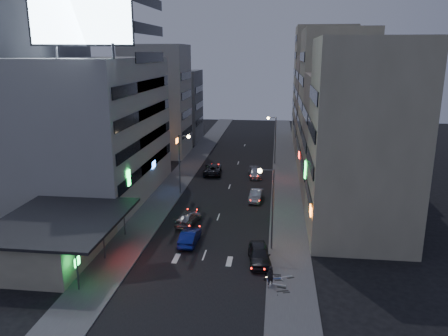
% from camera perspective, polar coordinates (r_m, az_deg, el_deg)
% --- Properties ---
extents(ground, '(180.00, 180.00, 0.00)m').
position_cam_1_polar(ground, '(38.72, -3.59, -13.88)').
color(ground, black).
rests_on(ground, ground).
extents(sidewalk_left, '(4.00, 120.00, 0.12)m').
position_cam_1_polar(sidewalk_left, '(67.56, -5.67, -1.15)').
color(sidewalk_left, '#4C4C4F').
rests_on(sidewalk_left, ground).
extents(sidewalk_right, '(4.00, 120.00, 0.12)m').
position_cam_1_polar(sidewalk_right, '(66.02, 8.02, -1.60)').
color(sidewalk_right, '#4C4C4F').
rests_on(sidewalk_right, ground).
extents(food_court, '(11.00, 13.00, 3.88)m').
position_cam_1_polar(food_court, '(44.03, -21.42, -8.40)').
color(food_court, '#B7AF8F').
rests_on(food_court, ground).
extents(white_building, '(14.00, 24.00, 18.00)m').
position_cam_1_polar(white_building, '(59.05, -16.60, 4.88)').
color(white_building, '#A5A5A0').
rests_on(white_building, ground).
extents(grey_tower, '(10.00, 14.00, 34.00)m').
position_cam_1_polar(grey_tower, '(65.03, -23.54, 12.25)').
color(grey_tower, gray).
rests_on(grey_tower, ground).
extents(shophouse_near, '(10.00, 11.00, 20.00)m').
position_cam_1_polar(shophouse_near, '(45.50, 17.70, 3.26)').
color(shophouse_near, '#B7AF8F').
rests_on(shophouse_near, ground).
extents(shophouse_mid, '(11.00, 12.00, 16.00)m').
position_cam_1_polar(shophouse_mid, '(57.08, 15.99, 3.58)').
color(shophouse_mid, tan).
rests_on(shophouse_mid, ground).
extents(shophouse_far, '(10.00, 14.00, 22.00)m').
position_cam_1_polar(shophouse_far, '(69.30, 14.14, 8.11)').
color(shophouse_far, '#B7AF8F').
rests_on(shophouse_far, ground).
extents(far_left_a, '(11.00, 10.00, 20.00)m').
position_cam_1_polar(far_left_a, '(81.81, -8.75, 8.65)').
color(far_left_a, '#A5A5A0').
rests_on(far_left_a, ground).
extents(far_left_b, '(12.00, 10.00, 15.00)m').
position_cam_1_polar(far_left_b, '(94.71, -6.88, 8.02)').
color(far_left_b, gray).
rests_on(far_left_b, ground).
extents(far_right_a, '(11.00, 12.00, 18.00)m').
position_cam_1_polar(far_right_a, '(84.39, 13.19, 7.93)').
color(far_right_a, tan).
rests_on(far_right_a, ground).
extents(far_right_b, '(12.00, 12.00, 24.00)m').
position_cam_1_polar(far_right_b, '(98.04, 12.75, 10.64)').
color(far_right_b, '#B7AF8F').
rests_on(far_right_b, ground).
extents(billboard, '(9.52, 3.75, 6.20)m').
position_cam_1_polar(billboard, '(47.57, -18.07, 17.86)').
color(billboard, '#595B60').
rests_on(billboard, white_building).
extents(street_lamp_right_near, '(1.60, 0.44, 8.02)m').
position_cam_1_polar(street_lamp_right_near, '(41.52, 5.87, -3.81)').
color(street_lamp_right_near, '#595B60').
rests_on(street_lamp_right_near, sidewalk_right).
extents(street_lamp_left, '(1.60, 0.44, 8.02)m').
position_cam_1_polar(street_lamp_left, '(58.23, -5.48, 1.65)').
color(street_lamp_left, '#595B60').
rests_on(street_lamp_left, sidewalk_left).
extents(street_lamp_right_far, '(1.60, 0.44, 8.02)m').
position_cam_1_polar(street_lamp_right_far, '(74.53, 6.44, 4.53)').
color(street_lamp_right_far, '#595B60').
rests_on(street_lamp_right_far, sidewalk_right).
extents(parked_car_right_near, '(2.50, 4.96, 1.62)m').
position_cam_1_polar(parked_car_right_near, '(40.60, 4.63, -11.18)').
color(parked_car_right_near, '#26272B').
rests_on(parked_car_right_near, ground).
extents(parked_car_right_mid, '(1.79, 4.34, 1.40)m').
position_cam_1_polar(parked_car_right_mid, '(56.65, 4.18, -3.61)').
color(parked_car_right_mid, '#AEB1B7').
rests_on(parked_car_right_mid, ground).
extents(parked_car_left, '(3.18, 6.04, 1.62)m').
position_cam_1_polar(parked_car_left, '(68.86, -1.51, -0.12)').
color(parked_car_left, '#25252A').
rests_on(parked_car_left, ground).
extents(parked_car_right_far, '(2.38, 4.68, 1.30)m').
position_cam_1_polar(parked_car_right_far, '(67.22, 4.05, -0.67)').
color(parked_car_right_far, '#A4A5AC').
rests_on(parked_car_right_far, ground).
extents(road_car_blue, '(1.67, 4.45, 1.45)m').
position_cam_1_polar(road_car_blue, '(44.36, -4.49, -8.95)').
color(road_car_blue, navy).
rests_on(road_car_blue, ground).
extents(road_car_silver, '(2.72, 4.94, 1.36)m').
position_cam_1_polar(road_car_silver, '(49.25, -4.69, -6.53)').
color(road_car_silver, '#979A9F').
rests_on(road_car_silver, ground).
extents(person, '(0.72, 0.64, 1.65)m').
position_cam_1_polar(person, '(36.94, 6.07, -13.78)').
color(person, black).
rests_on(person, sidewalk_right).
extents(scooter_black_a, '(1.02, 1.74, 1.01)m').
position_cam_1_polar(scooter_black_a, '(36.54, 8.42, -14.79)').
color(scooter_black_a, black).
rests_on(scooter_black_a, sidewalk_right).
extents(scooter_silver_a, '(1.06, 2.14, 1.25)m').
position_cam_1_polar(scooter_silver_a, '(37.05, 8.22, -14.11)').
color(scooter_silver_a, '#ACAFB4').
rests_on(scooter_silver_a, sidewalk_right).
extents(scooter_blue, '(1.00, 1.90, 1.11)m').
position_cam_1_polar(scooter_blue, '(38.16, 7.46, -13.29)').
color(scooter_blue, navy).
rests_on(scooter_blue, sidewalk_right).
extents(scooter_black_b, '(0.70, 1.78, 1.06)m').
position_cam_1_polar(scooter_black_b, '(38.68, 7.52, -12.93)').
color(scooter_black_b, black).
rests_on(scooter_black_b, sidewalk_right).
extents(scooter_silver_b, '(1.26, 1.85, 1.08)m').
position_cam_1_polar(scooter_silver_b, '(38.68, 8.88, -12.96)').
color(scooter_silver_b, '#BBBCC3').
rests_on(scooter_silver_b, sidewalk_right).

